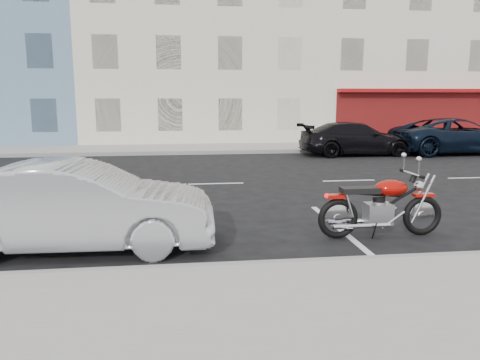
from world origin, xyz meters
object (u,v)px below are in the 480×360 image
Objects in this scene: suv_far at (457,136)px; motorcycle at (424,207)px; sedan_silver at (77,206)px; car_far at (356,139)px.

motorcycle is at bearing 145.11° from suv_far.
sedan_silver is at bearing 128.97° from suv_far.
motorcycle is 13.83m from suv_far.
car_far is at bearing 74.60° from motorcycle.
car_far is (3.10, 11.53, 0.17)m from motorcycle.
motorcycle is at bearing -87.59° from sedan_silver.
motorcycle is 11.94m from car_far.
suv_far reaches higher than motorcycle.
sedan_silver is 17.96m from suv_far.
car_far is at bearing -36.48° from sedan_silver.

